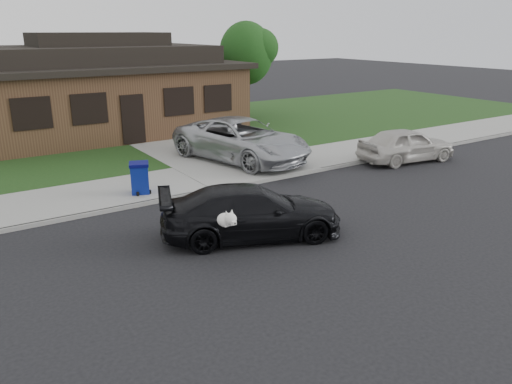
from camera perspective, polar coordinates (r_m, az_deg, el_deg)
ground at (r=11.46m, az=-13.37°, el=-7.83°), size 120.00×120.00×0.00m
sidewalk at (r=15.93m, az=-19.69°, el=-0.74°), size 60.00×3.00×0.12m
curb at (r=14.55m, az=-18.22°, el=-2.35°), size 60.00×0.12×0.12m
lawn at (r=23.56m, az=-24.55°, el=4.57°), size 60.00×13.00×0.13m
driveway at (r=22.42m, az=-7.97°, el=5.44°), size 4.50×13.00×0.14m
sedan at (r=12.24m, az=-0.54°, el=-2.30°), size 4.81×3.32×1.29m
minivan at (r=19.03m, az=-1.67°, el=5.99°), size 3.89×6.14×1.58m
white_compact at (r=20.25m, az=16.79°, el=5.20°), size 4.09×2.14×1.33m
recycling_bin at (r=15.64m, az=-13.14°, el=1.61°), size 0.74×0.74×0.96m
house at (r=26.01m, az=-17.11°, el=11.18°), size 12.60×8.60×4.65m
tree_1 at (r=28.74m, az=-0.78°, el=15.70°), size 3.15×3.00×5.25m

